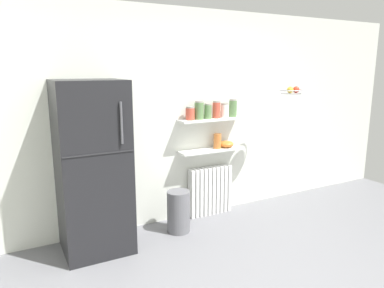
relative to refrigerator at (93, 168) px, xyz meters
The scene contains 16 objects.
ground_plane 1.92m from the refrigerator, 43.83° to the right, with size 7.04×7.04×0.00m, color slate.
back_wall 1.34m from the refrigerator, 16.87° to the left, with size 7.04×0.10×2.60m, color silver.
refrigerator is the anchor object (origin of this frame).
radiator 1.67m from the refrigerator, ahead, with size 0.60×0.12×0.64m.
wall_shelf_lower 1.56m from the refrigerator, ahead, with size 0.89×0.22×0.03m, color white.
wall_shelf_upper 1.61m from the refrigerator, ahead, with size 0.89×0.22×0.03m, color white.
storage_jar_0 1.34m from the refrigerator, ahead, with size 0.11×0.11×0.17m.
storage_jar_1 1.47m from the refrigerator, ahead, with size 0.11×0.11×0.23m.
storage_jar_2 1.58m from the refrigerator, ahead, with size 0.09×0.09×0.19m.
storage_jar_3 1.70m from the refrigerator, ahead, with size 0.10×0.10×0.22m.
storage_jar_4 1.81m from the refrigerator, ahead, with size 0.10×0.10×0.18m.
storage_jar_5 1.94m from the refrigerator, ahead, with size 0.10×0.10×0.23m.
vase 1.65m from the refrigerator, ahead, with size 0.10×0.10×0.19m, color #CC7033.
shelf_bowl 1.78m from the refrigerator, ahead, with size 0.19×0.19×0.09m, color orange.
trash_bin 1.15m from the refrigerator, ahead, with size 0.27×0.27×0.50m, color slate.
hanging_fruit_basket 2.56m from the refrigerator, ahead, with size 0.30×0.30×0.09m.
Camera 1 is at (-1.98, -1.92, 1.90)m, focal length 33.52 mm.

